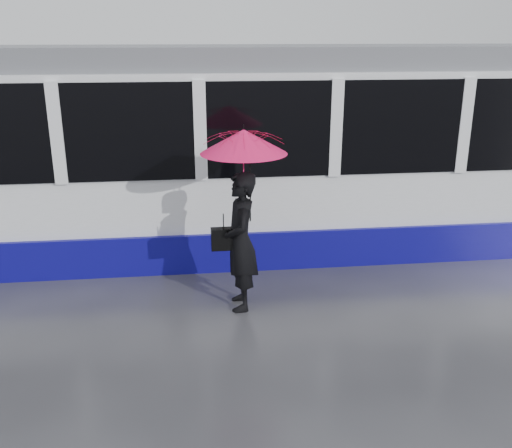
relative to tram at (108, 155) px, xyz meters
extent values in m
plane|color=#2A292E|center=(1.84, -2.50, -1.64)|extent=(90.00, 90.00, 0.00)
cube|color=#3F3D38|center=(1.84, -0.72, -1.63)|extent=(34.00, 0.07, 0.02)
cube|color=#3F3D38|center=(1.84, 0.72, -1.63)|extent=(34.00, 0.07, 0.02)
cube|color=white|center=(0.00, 0.00, -0.11)|extent=(24.00, 2.40, 2.95)
cube|color=#0E0A7A|center=(0.00, 0.00, -1.33)|extent=(24.00, 2.56, 0.62)
cube|color=black|center=(0.00, 0.00, 0.56)|extent=(23.00, 2.48, 1.40)
cube|color=slate|center=(0.00, 0.00, 1.54)|extent=(23.60, 2.20, 0.35)
imported|color=black|center=(1.96, -2.45, -0.70)|extent=(0.46, 0.69, 1.87)
imported|color=#FF155C|center=(2.01, -2.45, 0.33)|extent=(1.03, 1.05, 0.94)
cone|color=#FF155C|center=(2.01, -2.45, 0.63)|extent=(1.11, 1.11, 0.30)
cylinder|color=black|center=(2.01, -2.45, 0.80)|extent=(0.01, 0.01, 0.07)
cylinder|color=black|center=(2.09, -2.42, -0.02)|extent=(0.02, 0.02, 0.82)
cube|color=black|center=(1.74, -2.43, -0.66)|extent=(0.34, 0.15, 0.29)
cylinder|color=black|center=(1.74, -2.43, -0.42)|extent=(0.01, 0.01, 0.18)
camera|label=1|loc=(1.33, -9.45, 1.92)|focal=40.00mm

